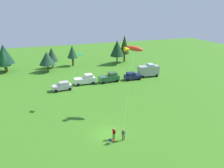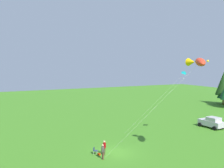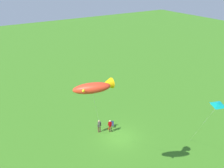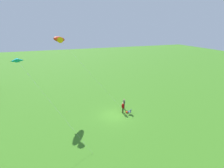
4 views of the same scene
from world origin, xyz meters
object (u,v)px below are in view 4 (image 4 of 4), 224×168
object	(u,v)px
folding_chair	(130,111)
kite_delta_teal	(17,60)
person_spectator	(123,107)
backpack_on_grass	(127,112)
person_kite_flyer	(124,103)
kite_large_fish	(59,39)

from	to	relation	value
folding_chair	kite_delta_teal	bearing A→B (deg)	41.72
folding_chair	person_spectator	size ratio (longest dim) A/B	0.47
backpack_on_grass	kite_delta_teal	size ratio (longest dim) A/B	0.03
backpack_on_grass	kite_delta_teal	bearing A→B (deg)	94.73
person_kite_flyer	folding_chair	world-z (taller)	person_kite_flyer
kite_large_fish	kite_delta_teal	xyz separation A→B (m)	(-7.79, 5.11, -1.48)
folding_chair	person_spectator	xyz separation A→B (m)	(0.82, 0.87, 0.53)
backpack_on_grass	person_kite_flyer	bearing A→B (deg)	-6.27
person_kite_flyer	kite_delta_teal	world-z (taller)	kite_delta_teal
backpack_on_grass	kite_large_fish	size ratio (longest dim) A/B	0.03
kite_large_fish	kite_delta_teal	size ratio (longest dim) A/B	1.18
kite_delta_teal	folding_chair	bearing A→B (deg)	-87.59
person_kite_flyer	folding_chair	size ratio (longest dim) A/B	2.12
person_kite_flyer	kite_large_fish	distance (m)	14.29
kite_delta_teal	kite_large_fish	bearing A→B (deg)	-33.29
person_kite_flyer	person_spectator	world-z (taller)	same
person_kite_flyer	backpack_on_grass	distance (m)	1.70
person_spectator	kite_delta_teal	size ratio (longest dim) A/B	0.18
person_spectator	backpack_on_grass	bearing A→B (deg)	-152.68
person_spectator	kite_delta_teal	bearing A→B (deg)	59.28
person_kite_flyer	backpack_on_grass	xyz separation A→B (m)	(-1.43, 0.16, -0.91)
folding_chair	person_kite_flyer	bearing A→B (deg)	-46.19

